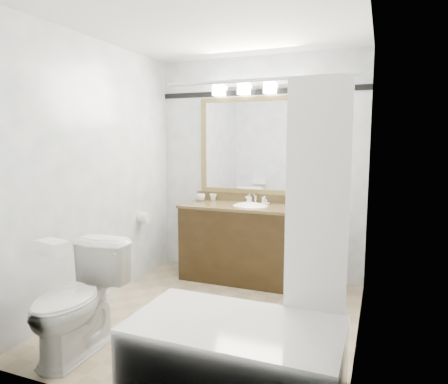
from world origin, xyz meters
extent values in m
cube|color=tan|center=(0.00, 0.00, -0.01)|extent=(2.40, 2.60, 0.01)
cube|color=white|center=(0.00, 0.00, 2.50)|extent=(2.40, 2.60, 0.01)
cube|color=white|center=(0.00, 1.30, 1.25)|extent=(2.40, 0.01, 2.50)
cube|color=white|center=(0.00, -1.30, 1.25)|extent=(2.40, 0.01, 2.50)
cube|color=white|center=(-1.20, 0.00, 1.25)|extent=(0.01, 2.60, 2.50)
cube|color=white|center=(1.20, 0.00, 1.25)|extent=(0.01, 2.60, 2.50)
cube|color=black|center=(0.00, 1.01, 0.41)|extent=(1.50, 0.55, 0.82)
cube|color=olive|center=(0.00, 1.01, 0.83)|extent=(1.53, 0.58, 0.03)
cube|color=olive|center=(0.00, 1.29, 0.90)|extent=(1.53, 0.03, 0.10)
ellipsoid|color=white|center=(0.00, 1.01, 0.82)|extent=(0.44, 0.34, 0.14)
cube|color=olive|center=(0.00, 1.28, 2.02)|extent=(1.40, 0.04, 0.05)
cube|color=olive|center=(0.00, 1.28, 0.97)|extent=(1.40, 0.04, 0.05)
cube|color=olive|center=(-0.68, 1.28, 1.50)|extent=(0.05, 0.04, 1.00)
cube|color=olive|center=(0.68, 1.28, 1.50)|extent=(0.05, 0.04, 1.00)
cube|color=white|center=(0.00, 1.29, 1.50)|extent=(1.30, 0.01, 1.00)
cube|color=silver|center=(0.00, 1.27, 2.15)|extent=(0.90, 0.05, 0.03)
cube|color=white|center=(-0.45, 1.22, 2.13)|extent=(0.12, 0.12, 0.12)
cube|color=white|center=(-0.15, 1.22, 2.13)|extent=(0.12, 0.12, 0.12)
cube|color=white|center=(0.15, 1.22, 2.13)|extent=(0.12, 0.12, 0.12)
cube|color=white|center=(0.45, 1.22, 2.13)|extent=(0.12, 0.12, 0.12)
cube|color=black|center=(0.00, 1.29, 2.10)|extent=(2.40, 0.01, 0.06)
cube|color=white|center=(0.53, -0.92, 0.23)|extent=(1.30, 0.72, 0.45)
cylinder|color=silver|center=(0.53, -0.54, 1.95)|extent=(1.30, 0.02, 0.02)
cube|color=white|center=(0.95, -0.55, 1.18)|extent=(0.40, 0.04, 1.55)
cylinder|color=white|center=(-1.14, 0.66, 0.70)|extent=(0.11, 0.12, 0.12)
imported|color=white|center=(-0.69, -0.92, 0.40)|extent=(0.47, 0.80, 0.80)
cube|color=white|center=(-0.69, -1.12, 0.85)|extent=(0.25, 0.17, 0.09)
cylinder|color=black|center=(0.56, 0.99, 0.86)|extent=(0.17, 0.17, 0.02)
cylinder|color=black|center=(0.55, 1.04, 0.98)|extent=(0.14, 0.14, 0.25)
sphere|color=black|center=(0.55, 1.04, 1.11)|extent=(0.15, 0.15, 0.15)
cube|color=black|center=(0.57, 0.97, 1.06)|extent=(0.11, 0.11, 0.05)
cylinder|color=silver|center=(0.57, 0.97, 0.89)|extent=(0.06, 0.06, 0.06)
imported|color=white|center=(-0.65, 1.13, 0.89)|extent=(0.13, 0.13, 0.08)
imported|color=white|center=(-0.53, 1.23, 0.89)|extent=(0.09, 0.09, 0.08)
imported|color=white|center=(-0.06, 1.16, 0.90)|extent=(0.06, 0.06, 0.11)
imported|color=white|center=(0.10, 1.23, 0.89)|extent=(0.08, 0.08, 0.08)
cube|color=beige|center=(0.14, 1.13, 0.86)|extent=(0.08, 0.06, 0.03)
camera|label=1|loc=(1.32, -3.10, 1.55)|focal=32.00mm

